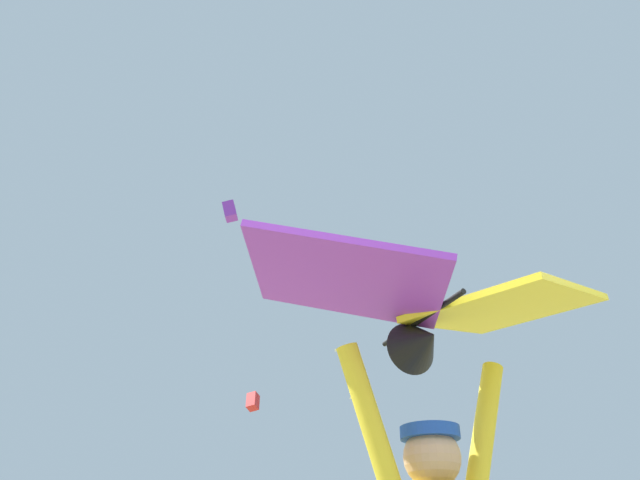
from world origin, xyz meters
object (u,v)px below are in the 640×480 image
at_px(distant_kite_red_low_right, 253,401).
at_px(distant_kite_white_far_center, 341,349).
at_px(distant_kite_white_high_left, 357,397).
at_px(distant_kite_purple_overhead_distant, 230,211).
at_px(held_stunt_kite, 428,307).

relative_size(distant_kite_red_low_right, distant_kite_white_far_center, 1.11).
relative_size(distant_kite_white_far_center, distant_kite_white_high_left, 1.14).
xyz_separation_m(distant_kite_red_low_right, distant_kite_white_high_left, (4.57, -5.30, -0.77)).
xyz_separation_m(distant_kite_purple_overhead_distant, distant_kite_white_far_center, (8.76, 11.79, -1.88)).
bearing_deg(distant_kite_white_far_center, distant_kite_red_low_right, -173.41).
height_order(distant_kite_purple_overhead_distant, distant_kite_white_far_center, distant_kite_purple_overhead_distant).
bearing_deg(distant_kite_white_far_center, distant_kite_purple_overhead_distant, -126.61).
xyz_separation_m(held_stunt_kite, distant_kite_red_low_right, (4.19, 32.71, 7.96)).
height_order(distant_kite_red_low_right, distant_kite_white_far_center, distant_kite_white_far_center).
xyz_separation_m(held_stunt_kite, distant_kite_purple_overhead_distant, (0.98, 21.56, 13.68)).
height_order(held_stunt_kite, distant_kite_white_far_center, distant_kite_white_far_center).
distance_m(distant_kite_white_far_center, distant_kite_white_high_left, 7.59).
relative_size(held_stunt_kite, distant_kite_white_far_center, 1.74).
bearing_deg(distant_kite_purple_overhead_distant, distant_kite_white_far_center, 53.39).
height_order(distant_kite_white_far_center, distant_kite_white_high_left, distant_kite_white_far_center).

